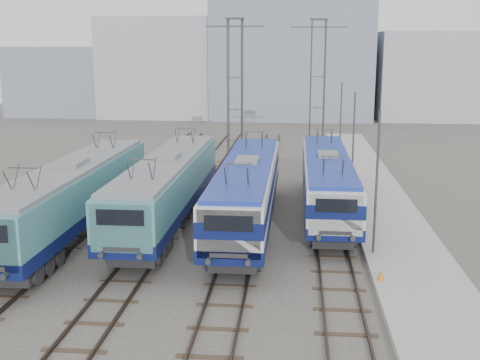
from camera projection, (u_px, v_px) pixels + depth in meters
name	position (u px, v px, depth m)	size (l,w,h in m)	color
ground	(186.00, 267.00, 27.27)	(160.00, 160.00, 0.00)	#514C47
platform	(389.00, 221.00, 34.08)	(4.00, 70.00, 0.30)	#9E9E99
locomotive_far_left	(72.00, 193.00, 31.38)	(2.94, 18.61, 3.50)	#0B144B
locomotive_center_left	(167.00, 185.00, 33.50)	(2.92, 18.43, 3.47)	#0B144B
locomotive_center_right	(247.00, 188.00, 32.72)	(2.87, 18.14, 3.41)	#0B144B
locomotive_far_right	(327.00, 178.00, 35.52)	(2.73, 17.28, 3.25)	#0B144B
catenary_tower_west	(235.00, 89.00, 47.25)	(4.50, 1.20, 12.00)	#3F4247
catenary_tower_east	(317.00, 88.00, 48.60)	(4.50, 1.20, 12.00)	#3F4247
mast_front	(376.00, 186.00, 27.68)	(0.12, 0.12, 7.00)	#3F4247
mast_mid	(353.00, 146.00, 39.35)	(0.12, 0.12, 7.00)	#3F4247
mast_rear	(341.00, 124.00, 51.02)	(0.12, 0.12, 7.00)	#3F4247
safety_cone	(381.00, 274.00, 24.94)	(0.30, 0.30, 0.49)	orange
building_west	(167.00, 68.00, 87.37)	(18.00, 12.00, 14.00)	#A2AAB4
building_center	(292.00, 54.00, 85.28)	(22.00, 14.00, 18.00)	gray
building_east	(435.00, 76.00, 84.09)	(16.00, 12.00, 12.00)	#A2AAB4
building_far_west	(62.00, 81.00, 89.26)	(14.00, 10.00, 10.00)	gray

